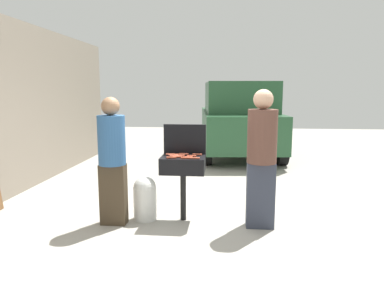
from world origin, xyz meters
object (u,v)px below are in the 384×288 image
object	(u,v)px
hot_dog_3	(197,154)
propane_tank	(145,197)
hot_dog_5	(184,154)
hot_dog_9	(171,158)
hot_dog_12	(180,156)
hot_dog_13	(171,154)
hot_dog_6	(175,156)
hot_dog_10	(195,158)
person_right	(262,154)
hot_dog_2	(188,157)
hot_dog_4	(181,154)
bbq_grill	(183,167)
hot_dog_1	(178,157)
hot_dog_7	(186,158)
parked_minivan	(238,118)
hot_dog_8	(171,155)
person_left	(112,156)
hot_dog_0	(173,155)

from	to	relation	value
hot_dog_3	propane_tank	bearing A→B (deg)	-169.06
hot_dog_5	hot_dog_9	world-z (taller)	same
hot_dog_12	hot_dog_13	xyz separation A→B (m)	(-0.14, 0.10, 0.00)
hot_dog_6	hot_dog_3	bearing A→B (deg)	30.84
hot_dog_10	person_right	bearing A→B (deg)	0.42
hot_dog_2	hot_dog_4	world-z (taller)	same
hot_dog_13	hot_dog_6	bearing A→B (deg)	-62.81
hot_dog_2	hot_dog_5	distance (m)	0.24
bbq_grill	hot_dog_1	bearing A→B (deg)	-122.60
hot_dog_4	hot_dog_12	bearing A→B (deg)	-90.17
hot_dog_12	propane_tank	bearing A→B (deg)	-177.10
bbq_grill	hot_dog_9	size ratio (longest dim) A/B	6.94
hot_dog_4	propane_tank	xyz separation A→B (m)	(-0.49, -0.11, -0.59)
hot_dog_4	hot_dog_5	size ratio (longest dim) A/B	1.00
hot_dog_3	hot_dog_7	distance (m)	0.30
parked_minivan	hot_dog_9	bearing A→B (deg)	73.79
hot_dog_10	hot_dog_4	bearing A→B (deg)	132.36
hot_dog_12	hot_dog_8	bearing A→B (deg)	152.15
hot_dog_3	person_left	distance (m)	1.15
hot_dog_7	person_left	world-z (taller)	person_left
hot_dog_12	hot_dog_10	bearing A→B (deg)	-34.64
hot_dog_2	hot_dog_13	world-z (taller)	same
hot_dog_7	hot_dog_13	bearing A→B (deg)	133.40
hot_dog_8	person_left	distance (m)	0.79
hot_dog_9	parked_minivan	bearing A→B (deg)	78.73
person_left	person_right	xyz separation A→B (m)	(1.96, 0.07, 0.05)
hot_dog_3	hot_dog_7	xyz separation A→B (m)	(-0.13, -0.27, 0.00)
hot_dog_3	parked_minivan	distance (m)	5.13
hot_dog_7	person_right	world-z (taller)	person_right
parked_minivan	person_left	bearing A→B (deg)	66.24
hot_dog_3	hot_dog_12	xyz separation A→B (m)	(-0.23, -0.11, 0.00)
hot_dog_1	parked_minivan	xyz separation A→B (m)	(0.99, 5.28, 0.11)
hot_dog_10	hot_dog_12	world-z (taller)	same
hot_dog_1	hot_dog_9	world-z (taller)	same
hot_dog_10	parked_minivan	xyz separation A→B (m)	(0.75, 5.35, 0.11)
hot_dog_1	hot_dog_12	bearing A→B (deg)	79.40
hot_dog_2	hot_dog_10	size ratio (longest dim) A/B	1.00
hot_dog_0	hot_dog_3	world-z (taller)	same
hot_dog_7	hot_dog_12	xyz separation A→B (m)	(-0.10, 0.15, 0.00)
hot_dog_1	propane_tank	xyz separation A→B (m)	(-0.47, 0.06, -0.59)
hot_dog_0	parked_minivan	bearing A→B (deg)	78.37
hot_dog_0	propane_tank	xyz separation A→B (m)	(-0.40, -0.05, -0.59)
hot_dog_2	hot_dog_7	distance (m)	0.06
hot_dog_4	hot_dog_10	bearing A→B (deg)	-47.64
parked_minivan	hot_dog_4	bearing A→B (deg)	74.28
hot_dog_7	parked_minivan	size ratio (longest dim) A/B	0.03
bbq_grill	hot_dog_7	bearing A→B (deg)	-71.00
hot_dog_13	hot_dog_1	bearing A→B (deg)	-56.78
hot_dog_2	hot_dog_12	distance (m)	0.16
hot_dog_13	hot_dog_5	bearing A→B (deg)	7.84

